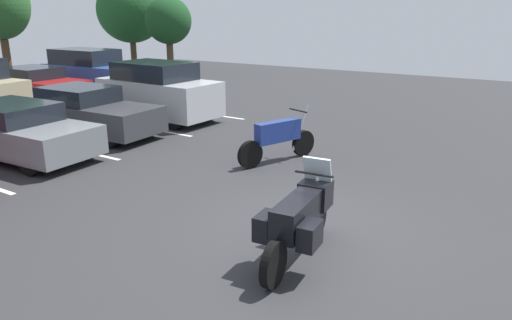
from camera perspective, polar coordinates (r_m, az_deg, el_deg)
name	(u,v)px	position (r m, az deg, el deg)	size (l,w,h in m)	color
ground	(303,234)	(8.20, 5.62, -8.76)	(44.00, 44.00, 0.10)	#2D2D30
motorcycle_touring	(300,217)	(7.12, 5.22, -6.73)	(2.31, 0.93, 1.38)	black
motorcycle_second	(278,138)	(11.67, 2.68, 2.64)	(2.25, 0.97, 1.31)	black
car_grey	(16,131)	(13.43, -26.53, 3.10)	(1.98, 4.44, 1.36)	slate
car_charcoal	(87,112)	(15.14, -19.37, 5.39)	(1.93, 4.59, 1.42)	#38383D
car_silver	(158,92)	(16.63, -11.49, 7.94)	(2.04, 4.28, 1.92)	#B7B7BC
car_far_red	(37,85)	(21.43, -24.55, 8.07)	(1.91, 4.46, 1.40)	maroon
car_far_blue	(90,71)	(23.11, -19.03, 9.90)	(1.98, 4.58, 1.93)	#2D519E
tree_left	(131,10)	(33.45, -14.63, 16.76)	(4.29, 4.29, 5.63)	#4C3823
tree_far_right	(168,21)	(29.09, -10.33, 15.89)	(2.64, 2.64, 4.35)	#4C3823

